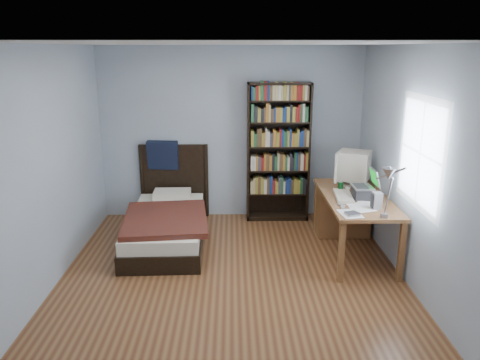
{
  "coord_description": "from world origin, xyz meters",
  "views": [
    {
      "loc": [
        0.01,
        -4.66,
        2.46
      ],
      "look_at": [
        0.1,
        0.78,
        0.92
      ],
      "focal_mm": 35.0,
      "sensor_mm": 36.0,
      "label": 1
    }
  ],
  "objects_px": {
    "desk": "(345,208)",
    "bed": "(167,221)",
    "keyboard": "(343,196)",
    "speaker": "(377,201)",
    "desk_lamp": "(388,179)",
    "bookshelf": "(278,152)",
    "crt_monitor": "(353,166)",
    "laptop": "(363,190)",
    "soda_can": "(341,187)"
  },
  "relations": [
    {
      "from": "desk_lamp",
      "to": "keyboard",
      "type": "height_order",
      "value": "desk_lamp"
    },
    {
      "from": "bookshelf",
      "to": "bed",
      "type": "relative_size",
      "value": 0.98
    },
    {
      "from": "crt_monitor",
      "to": "bed",
      "type": "height_order",
      "value": "crt_monitor"
    },
    {
      "from": "keyboard",
      "to": "bookshelf",
      "type": "xyz_separation_m",
      "value": [
        -0.67,
        1.28,
        0.26
      ]
    },
    {
      "from": "desk",
      "to": "bookshelf",
      "type": "bearing_deg",
      "value": 136.59
    },
    {
      "from": "desk_lamp",
      "to": "bed",
      "type": "bearing_deg",
      "value": 145.92
    },
    {
      "from": "laptop",
      "to": "soda_can",
      "type": "distance_m",
      "value": 0.36
    },
    {
      "from": "soda_can",
      "to": "bookshelf",
      "type": "bearing_deg",
      "value": 123.75
    },
    {
      "from": "desk",
      "to": "bed",
      "type": "distance_m",
      "value": 2.36
    },
    {
      "from": "crt_monitor",
      "to": "speaker",
      "type": "bearing_deg",
      "value": -87.22
    },
    {
      "from": "desk_lamp",
      "to": "bookshelf",
      "type": "relative_size",
      "value": 0.34
    },
    {
      "from": "desk",
      "to": "bookshelf",
      "type": "distance_m",
      "value": 1.28
    },
    {
      "from": "speaker",
      "to": "soda_can",
      "type": "xyz_separation_m",
      "value": [
        -0.25,
        0.67,
        -0.04
      ]
    },
    {
      "from": "laptop",
      "to": "desk_lamp",
      "type": "height_order",
      "value": "desk_lamp"
    },
    {
      "from": "keyboard",
      "to": "speaker",
      "type": "xyz_separation_m",
      "value": [
        0.27,
        -0.42,
        0.08
      ]
    },
    {
      "from": "desk",
      "to": "bookshelf",
      "type": "relative_size",
      "value": 0.81
    },
    {
      "from": "desk",
      "to": "desk_lamp",
      "type": "relative_size",
      "value": 2.42
    },
    {
      "from": "keyboard",
      "to": "desk_lamp",
      "type": "bearing_deg",
      "value": -77.29
    },
    {
      "from": "desk_lamp",
      "to": "speaker",
      "type": "relative_size",
      "value": 3.44
    },
    {
      "from": "crt_monitor",
      "to": "bed",
      "type": "xyz_separation_m",
      "value": [
        -2.42,
        -0.03,
        -0.73
      ]
    },
    {
      "from": "bookshelf",
      "to": "crt_monitor",
      "type": "bearing_deg",
      "value": -40.74
    },
    {
      "from": "bed",
      "to": "desk_lamp",
      "type": "bearing_deg",
      "value": -34.08
    },
    {
      "from": "laptop",
      "to": "soda_can",
      "type": "relative_size",
      "value": 2.98
    },
    {
      "from": "laptop",
      "to": "soda_can",
      "type": "bearing_deg",
      "value": 125.49
    },
    {
      "from": "keyboard",
      "to": "speaker",
      "type": "bearing_deg",
      "value": -52.12
    },
    {
      "from": "keyboard",
      "to": "bed",
      "type": "height_order",
      "value": "bed"
    },
    {
      "from": "keyboard",
      "to": "bookshelf",
      "type": "distance_m",
      "value": 1.47
    },
    {
      "from": "desk",
      "to": "bed",
      "type": "relative_size",
      "value": 0.8
    },
    {
      "from": "desk_lamp",
      "to": "bookshelf",
      "type": "xyz_separation_m",
      "value": [
        -0.81,
        2.38,
        -0.27
      ]
    },
    {
      "from": "laptop",
      "to": "crt_monitor",
      "type": "bearing_deg",
      "value": 90.14
    },
    {
      "from": "desk",
      "to": "crt_monitor",
      "type": "xyz_separation_m",
      "value": [
        0.06,
        0.02,
        0.57
      ]
    },
    {
      "from": "crt_monitor",
      "to": "keyboard",
      "type": "xyz_separation_m",
      "value": [
        -0.22,
        -0.51,
        -0.24
      ]
    },
    {
      "from": "laptop",
      "to": "bed",
      "type": "distance_m",
      "value": 2.54
    },
    {
      "from": "speaker",
      "to": "crt_monitor",
      "type": "bearing_deg",
      "value": 87.83
    },
    {
      "from": "keyboard",
      "to": "bed",
      "type": "bearing_deg",
      "value": 173.11
    },
    {
      "from": "desk",
      "to": "desk_lamp",
      "type": "distance_m",
      "value": 1.81
    },
    {
      "from": "desk_lamp",
      "to": "bookshelf",
      "type": "height_order",
      "value": "bookshelf"
    },
    {
      "from": "laptop",
      "to": "keyboard",
      "type": "distance_m",
      "value": 0.24
    },
    {
      "from": "soda_can",
      "to": "bed",
      "type": "height_order",
      "value": "bed"
    },
    {
      "from": "speaker",
      "to": "bookshelf",
      "type": "distance_m",
      "value": 1.95
    },
    {
      "from": "crt_monitor",
      "to": "desk",
      "type": "bearing_deg",
      "value": -165.95
    },
    {
      "from": "speaker",
      "to": "bookshelf",
      "type": "height_order",
      "value": "bookshelf"
    },
    {
      "from": "laptop",
      "to": "desk_lamp",
      "type": "bearing_deg",
      "value": -94.62
    },
    {
      "from": "desk_lamp",
      "to": "speaker",
      "type": "bearing_deg",
      "value": 79.1
    },
    {
      "from": "desk_lamp",
      "to": "bed",
      "type": "xyz_separation_m",
      "value": [
        -2.34,
        1.58,
        -1.01
      ]
    },
    {
      "from": "speaker",
      "to": "bed",
      "type": "distance_m",
      "value": 2.69
    },
    {
      "from": "soda_can",
      "to": "bookshelf",
      "type": "height_order",
      "value": "bookshelf"
    },
    {
      "from": "laptop",
      "to": "bookshelf",
      "type": "height_order",
      "value": "bookshelf"
    },
    {
      "from": "laptop",
      "to": "bookshelf",
      "type": "xyz_separation_m",
      "value": [
        -0.89,
        1.32,
        0.17
      ]
    },
    {
      "from": "laptop",
      "to": "speaker",
      "type": "xyz_separation_m",
      "value": [
        0.04,
        -0.39,
        -0.01
      ]
    }
  ]
}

